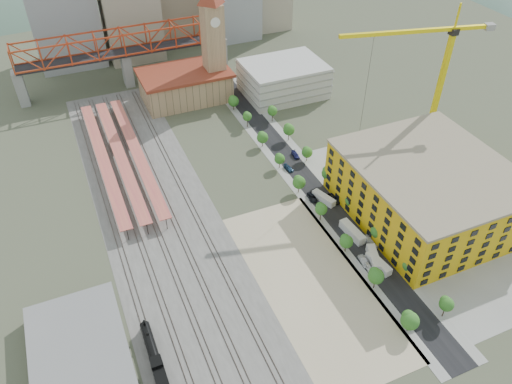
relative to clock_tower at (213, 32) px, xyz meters
name	(u,v)px	position (x,y,z in m)	size (l,w,h in m)	color
ground	(277,209)	(-8.00, -79.99, -28.70)	(400.00, 400.00, 0.00)	#474C38
ballast_strip	(154,206)	(-44.00, -62.49, -28.67)	(36.00, 165.00, 0.06)	#605E59
dirt_lot	(312,282)	(-12.00, -111.49, -28.67)	(28.00, 67.00, 0.06)	tan
street_asphalt	(299,172)	(8.00, -64.99, -28.67)	(12.00, 170.00, 0.06)	black
sidewalk_west	(285,176)	(2.50, -64.99, -28.68)	(3.00, 170.00, 0.04)	gray
sidewalk_east	(313,168)	(13.50, -64.99, -28.68)	(3.00, 170.00, 0.04)	gray
construction_pad	(429,210)	(37.00, -99.99, -28.67)	(50.00, 90.00, 0.06)	gray
rail_tracks	(149,207)	(-45.80, -62.49, -28.55)	(26.56, 160.00, 0.18)	#382B23
platform_canopies	(120,155)	(-49.00, -34.99, -24.70)	(16.00, 80.00, 4.12)	#D87453
station_hall	(185,85)	(-13.00, 2.01, -22.03)	(38.00, 24.00, 13.10)	tan
clock_tower	(213,32)	(0.00, 0.00, 0.00)	(12.00, 12.00, 52.00)	tan
parking_garage	(283,79)	(28.00, -9.99, -21.70)	(34.00, 26.00, 14.00)	silver
truss_bridge	(123,45)	(-33.00, 25.01, -9.83)	(94.00, 9.60, 25.60)	gray
construction_building	(428,190)	(34.00, -99.99, -19.29)	(44.60, 50.60, 18.80)	gold
warehouse	(79,350)	(-74.00, -109.99, -26.20)	(22.00, 32.00, 5.00)	gray
street_trees	(313,188)	(8.00, -74.99, -28.70)	(15.40, 124.40, 8.00)	#285C1B
skyline	(171,0)	(-0.53, 62.32, -5.89)	(133.00, 46.00, 60.00)	#9EA0A3
distant_hills	(190,76)	(37.28, 180.01, -108.23)	(647.00, 264.00, 227.00)	#4C6B59
locomotive	(154,355)	(-58.00, -117.82, -26.72)	(2.75, 21.18, 5.29)	black
tower_crane	(435,68)	(53.28, -70.99, 5.19)	(50.45, 13.71, 54.91)	yellow
site_trailer_a	(378,264)	(8.00, -113.92, -27.48)	(2.34, 8.88, 2.43)	silver
site_trailer_b	(374,258)	(8.00, -111.56, -27.45)	(2.41, 9.14, 2.50)	silver
site_trailer_c	(352,232)	(8.00, -99.95, -27.32)	(2.65, 10.05, 2.75)	silver
site_trailer_d	(324,198)	(8.00, -82.43, -27.51)	(2.28, 8.66, 2.37)	silver
car_0	(368,267)	(5.00, -113.35, -28.00)	(1.65, 4.09, 1.40)	silver
car_1	(364,261)	(5.00, -111.04, -27.94)	(1.60, 4.60, 1.52)	#A6A7AB
car_2	(312,197)	(5.00, -79.99, -27.99)	(2.35, 5.10, 1.42)	black
car_3	(288,168)	(5.00, -62.27, -28.03)	(1.86, 4.58, 1.33)	navy
car_4	(371,244)	(11.00, -106.00, -27.92)	(1.83, 4.54, 1.55)	silver
car_5	(368,240)	(11.00, -104.28, -28.00)	(1.47, 4.20, 1.39)	#A6A7AC
car_6	(333,199)	(11.00, -83.56, -27.91)	(2.62, 5.69, 1.58)	black
car_7	(295,155)	(11.00, -55.96, -28.00)	(1.96, 4.82, 1.40)	#1B1D51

